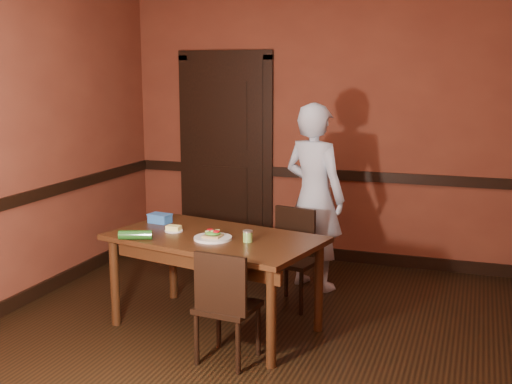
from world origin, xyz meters
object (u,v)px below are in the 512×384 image
Objects in this scene: chair_far at (294,259)px; sandwich_plate at (213,237)px; cheese_saucer at (174,229)px; food_tub at (160,218)px; sauce_jar at (248,236)px; person at (314,197)px; chair_near at (228,304)px; dining_table at (215,282)px.

chair_far is 0.92m from sandwich_plate.
cheese_saucer is 0.74× the size of food_tub.
food_tub is at bearing -144.80° from chair_far.
sauce_jar is at bearing 4.10° from sandwich_plate.
person is 11.80× the size of cheese_saucer.
chair_near is (-0.13, -1.14, -0.00)m from chair_far.
dining_table is 18.19× the size of sauce_jar.
chair_far is 5.68× the size of cheese_saucer.
food_tub reaches higher than dining_table.
food_tub is at bearing 169.89° from dining_table.
sauce_jar is 0.44× the size of food_tub.
dining_table is 1.93× the size of chair_far.
cheese_saucer is at bearing -32.50° from chair_near.
chair_near is 9.32× the size of sauce_jar.
chair_near is 2.84× the size of sandwich_plate.
chair_far reaches higher than food_tub.
person reaches higher than chair_near.
food_tub is at bearing 137.26° from cheese_saucer.
chair_near is 1.73m from person.
person is 1.42m from cheese_saucer.
person is at bearing 54.65° from cheese_saucer.
chair_far is at bearing -90.94° from chair_near.
sauce_jar reaches higher than chair_far.
person reaches higher than food_tub.
person is 1.35m from sandwich_plate.
sandwich_plate is (-0.44, -1.28, -0.09)m from person.
person is 1.27m from sauce_jar.
dining_table is at bearing 104.73° from sandwich_plate.
dining_table is 0.51m from sauce_jar.
chair_far is 0.48× the size of person.
dining_table is 10.95× the size of cheese_saucer.
sauce_jar is at bearing -87.92° from chair_far.
chair_near is 0.55m from sauce_jar.
chair_near is (0.30, -0.49, 0.03)m from dining_table.
dining_table is 0.40m from sandwich_plate.
sauce_jar reaches higher than chair_near.
chair_far is at bearing 30.85° from food_tub.
food_tub reaches higher than chair_near.
sandwich_plate is at bearing -175.90° from sauce_jar.
chair_far is at bearing 79.38° from sauce_jar.
cheese_saucer is (-0.78, -0.63, 0.34)m from chair_far.
dining_table is at bearing -13.76° from food_tub.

